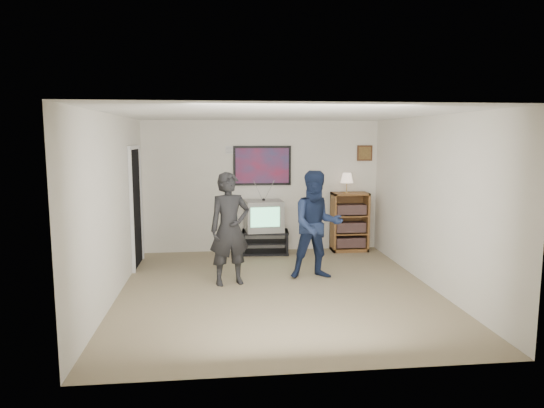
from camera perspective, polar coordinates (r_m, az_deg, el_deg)
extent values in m
cube|color=#746949|center=(7.11, 0.70, -10.07)|extent=(4.50, 5.00, 0.01)
cube|color=white|center=(6.77, 0.73, 10.50)|extent=(4.50, 5.00, 0.01)
cube|color=silver|center=(9.29, -1.17, 2.08)|extent=(4.50, 0.01, 2.50)
cube|color=silver|center=(6.92, -18.10, -0.33)|extent=(0.01, 5.00, 2.50)
cube|color=silver|center=(7.44, 18.18, 0.22)|extent=(0.01, 5.00, 2.50)
cube|color=black|center=(9.16, -0.81, -3.29)|extent=(0.90, 0.55, 0.04)
cube|color=black|center=(9.24, -0.81, -5.70)|extent=(0.90, 0.55, 0.04)
cube|color=black|center=(9.17, -3.34, -4.55)|extent=(0.07, 0.47, 0.44)
cube|color=black|center=(9.24, 1.70, -4.44)|extent=(0.07, 0.47, 0.44)
imported|color=black|center=(7.22, -5.00, -2.93)|extent=(0.70, 0.55, 1.68)
imported|color=#182342|center=(7.53, 5.28, -2.48)|extent=(0.84, 0.66, 1.68)
cube|color=white|center=(7.34, -4.97, -0.32)|extent=(0.06, 0.12, 0.03)
cube|color=white|center=(7.70, 5.25, -1.23)|extent=(0.05, 0.13, 0.04)
cube|color=black|center=(9.24, -1.16, 4.53)|extent=(1.10, 0.03, 0.75)
cube|color=white|center=(9.20, -4.60, 6.37)|extent=(0.28, 0.02, 0.14)
cube|color=#3C1D13|center=(9.62, 10.85, 5.90)|extent=(0.30, 0.03, 0.30)
cube|color=black|center=(8.51, -15.76, -0.45)|extent=(0.03, 0.85, 2.00)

